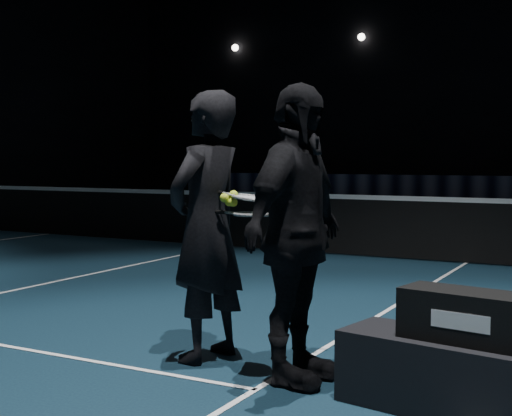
{
  "coord_description": "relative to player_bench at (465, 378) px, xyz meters",
  "views": [
    {
      "loc": [
        6.28,
        -10.41,
        1.51
      ],
      "look_at": [
        3.91,
        -6.02,
        1.17
      ],
      "focal_mm": 50.0,
      "sensor_mm": 36.0,
      "label": 1
    }
  ],
  "objects": [
    {
      "name": "player_b",
      "position": [
        -1.14,
        0.1,
        0.78
      ],
      "size": [
        0.54,
        1.2,
        2.02
      ],
      "primitive_type": "imported",
      "rotation": [
        0.0,
        0.0,
        1.53
      ],
      "color": "black",
      "rests_on": "floor"
    },
    {
      "name": "bag_signature",
      "position": [
        0.0,
        -0.16,
        0.37
      ],
      "size": [
        0.34,
        0.06,
        0.1
      ],
      "primitive_type": "cube",
      "rotation": [
        0.0,
        0.0,
        -0.17
      ],
      "color": "white",
      "rests_on": "racket_bag"
    },
    {
      "name": "player_bench",
      "position": [
        0.0,
        0.0,
        0.0
      ],
      "size": [
        1.55,
        0.74,
        0.45
      ],
      "primitive_type": "cube",
      "rotation": [
        0.0,
        0.0,
        -0.17
      ],
      "color": "black",
      "rests_on": "floor"
    },
    {
      "name": "wall_back",
      "position": [
        -5.41,
        24.22,
        4.78
      ],
      "size": [
        30.0,
        0.0,
        30.0
      ],
      "primitive_type": "plane",
      "rotation": [
        1.57,
        0.0,
        0.0
      ],
      "color": "black",
      "rests_on": "ground"
    },
    {
      "name": "racket_upper",
      "position": [
        -1.57,
        0.24,
        1.01
      ],
      "size": [
        0.71,
        0.33,
        0.1
      ],
      "primitive_type": null,
      "rotation": [
        0.0,
        0.1,
        -0.16
      ],
      "color": "black",
      "rests_on": "player_b"
    },
    {
      "name": "floor",
      "position": [
        -5.41,
        6.22,
        -0.22
      ],
      "size": [
        36.0,
        36.0,
        0.0
      ],
      "primitive_type": "plane",
      "color": "black",
      "rests_on": "ground"
    },
    {
      "name": "racket_lower",
      "position": [
        -1.53,
        0.19,
        0.9
      ],
      "size": [
        0.71,
        0.37,
        0.03
      ],
      "primitive_type": null,
      "rotation": [
        0.0,
        0.0,
        -0.23
      ],
      "color": "black",
      "rests_on": "player_a"
    },
    {
      "name": "court_lines",
      "position": [
        -5.41,
        6.22,
        -0.22
      ],
      "size": [
        10.98,
        23.78,
        0.01
      ],
      "primitive_type": null,
      "color": "white",
      "rests_on": "floor"
    },
    {
      "name": "sponsor_backdrop",
      "position": [
        -5.41,
        21.72,
        0.23
      ],
      "size": [
        22.0,
        0.15,
        0.9
      ],
      "primitive_type": "cube",
      "color": "black",
      "rests_on": "floor"
    },
    {
      "name": "fixtures_far",
      "position": [
        -5.41,
        24.02,
        6.28
      ],
      "size": [
        20.0,
        0.3,
        0.3
      ],
      "primitive_type": null,
      "color": "white",
      "rests_on": "wall_back"
    },
    {
      "name": "player_a",
      "position": [
        -1.97,
        0.29,
        0.78
      ],
      "size": [
        0.57,
        0.79,
        2.02
      ],
      "primitive_type": "imported",
      "rotation": [
        0.0,
        0.0,
        -1.69
      ],
      "color": "black",
      "rests_on": "floor"
    },
    {
      "name": "tennis_balls",
      "position": [
        -1.72,
        0.24,
        0.99
      ],
      "size": [
        0.12,
        0.1,
        0.12
      ],
      "primitive_type": null,
      "color": "#A0C229",
      "rests_on": "racket_upper"
    },
    {
      "name": "net_mesh",
      "position": [
        -5.41,
        6.22,
        0.23
      ],
      "size": [
        12.8,
        0.02,
        0.86
      ],
      "primitive_type": "cube",
      "color": "black",
      "rests_on": "floor"
    },
    {
      "name": "racket_bag",
      "position": [
        0.0,
        0.0,
        0.37
      ],
      "size": [
        0.79,
        0.44,
        0.3
      ],
      "primitive_type": "cube",
      "rotation": [
        0.0,
        0.0,
        -0.17
      ],
      "color": "black",
      "rests_on": "player_bench"
    },
    {
      "name": "net_tape",
      "position": [
        -5.41,
        6.22,
        0.69
      ],
      "size": [
        12.8,
        0.03,
        0.07
      ],
      "primitive_type": "cube",
      "color": "white",
      "rests_on": "net_mesh"
    }
  ]
}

